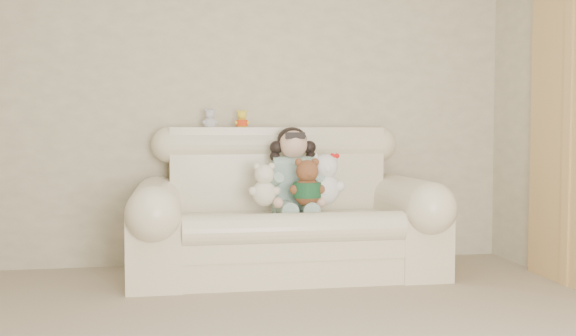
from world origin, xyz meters
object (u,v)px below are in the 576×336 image
(sofa, at_px, (286,201))
(brown_teddy, at_px, (307,178))
(cream_teddy, at_px, (264,180))
(white_cat, at_px, (325,174))
(seated_child, at_px, (293,169))

(sofa, bearing_deg, brown_teddy, -53.72)
(cream_teddy, bearing_deg, sofa, 41.33)
(sofa, xyz_separation_m, cream_teddy, (-0.16, -0.11, 0.15))
(white_cat, bearing_deg, seated_child, 123.41)
(seated_child, relative_size, brown_teddy, 1.66)
(sofa, relative_size, seated_child, 3.39)
(cream_teddy, bearing_deg, white_cat, 7.97)
(sofa, height_order, seated_child, seated_child)
(sofa, relative_size, brown_teddy, 5.62)
(white_cat, relative_size, cream_teddy, 1.24)
(sofa, bearing_deg, white_cat, -22.41)
(brown_teddy, distance_m, cream_teddy, 0.29)
(seated_child, bearing_deg, cream_teddy, -139.12)
(sofa, height_order, cream_teddy, sofa)
(seated_child, distance_m, cream_teddy, 0.30)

